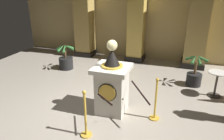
% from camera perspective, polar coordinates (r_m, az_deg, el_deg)
% --- Properties ---
extents(ground_plane, '(10.94, 10.94, 0.00)m').
position_cam_1_polar(ground_plane, '(5.68, -3.46, -10.20)').
color(ground_plane, '#9E9384').
extents(back_wall, '(10.94, 0.16, 3.84)m').
position_cam_1_polar(back_wall, '(9.36, 7.28, 14.85)').
color(back_wall, tan).
rests_on(back_wall, ground_plane).
extents(pedestal_clock, '(0.85, 0.85, 1.84)m').
position_cam_1_polar(pedestal_clock, '(5.26, -0.01, -3.90)').
color(pedestal_clock, beige).
rests_on(pedestal_clock, ground_plane).
extents(stanchion_near, '(0.24, 0.24, 1.07)m').
position_cam_1_polar(stanchion_near, '(4.62, -6.96, -13.03)').
color(stanchion_near, gold).
rests_on(stanchion_near, ground_plane).
extents(stanchion_far, '(0.24, 0.24, 1.06)m').
position_cam_1_polar(stanchion_far, '(5.21, 11.34, -9.03)').
color(stanchion_far, gold).
rests_on(stanchion_far, ground_plane).
extents(velvet_rope, '(1.21, 1.21, 0.22)m').
position_cam_1_polar(velvet_rope, '(4.64, 2.90, -6.74)').
color(velvet_rope, black).
extents(column_left, '(0.83, 0.83, 3.68)m').
position_cam_1_polar(column_left, '(9.60, -7.39, 14.47)').
color(column_left, black).
rests_on(column_left, ground_plane).
extents(column_right, '(0.89, 0.89, 3.68)m').
position_cam_1_polar(column_right, '(8.67, 21.85, 12.40)').
color(column_right, black).
rests_on(column_right, ground_plane).
extents(column_centre_rear, '(0.76, 0.76, 3.68)m').
position_cam_1_polar(column_centre_rear, '(8.86, 6.53, 13.92)').
color(column_centre_rear, black).
rests_on(column_centre_rear, ground_plane).
extents(potted_palm_left, '(0.71, 0.65, 1.00)m').
position_cam_1_polar(potted_palm_left, '(8.34, -12.05, 2.40)').
color(potted_palm_left, black).
rests_on(potted_palm_left, ground_plane).
extents(potted_palm_right, '(0.69, 0.63, 1.05)m').
position_cam_1_polar(potted_palm_right, '(7.27, 20.88, -1.31)').
color(potted_palm_right, black).
rests_on(potted_palm_right, ground_plane).
extents(cafe_table, '(0.51, 0.51, 0.74)m').
position_cam_1_polar(cafe_table, '(6.75, 25.85, -2.66)').
color(cafe_table, '#332D28').
rests_on(cafe_table, ground_plane).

